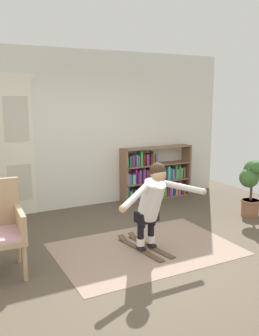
{
  "coord_description": "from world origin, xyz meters",
  "views": [
    {
      "loc": [
        -2.41,
        -3.9,
        2.06
      ],
      "look_at": [
        -0.01,
        0.73,
        1.05
      ],
      "focal_mm": 39.47,
      "sensor_mm": 36.0,
      "label": 1
    }
  ],
  "objects_px": {
    "skis_pair": "(144,247)",
    "potted_plant": "(252,181)",
    "bookshelf": "(154,177)",
    "person_skier": "(152,199)"
  },
  "relations": [
    {
      "from": "skis_pair",
      "to": "potted_plant",
      "type": "bearing_deg",
      "value": 9.48
    },
    {
      "from": "potted_plant",
      "to": "skis_pair",
      "type": "height_order",
      "value": "potted_plant"
    },
    {
      "from": "skis_pair",
      "to": "bookshelf",
      "type": "bearing_deg",
      "value": 56.03
    },
    {
      "from": "bookshelf",
      "to": "potted_plant",
      "type": "bearing_deg",
      "value": -61.73
    },
    {
      "from": "potted_plant",
      "to": "skis_pair",
      "type": "relative_size",
      "value": 1.01
    },
    {
      "from": "bookshelf",
      "to": "potted_plant",
      "type": "xyz_separation_m",
      "value": [
        0.93,
        -1.74,
        0.17
      ]
    },
    {
      "from": "skis_pair",
      "to": "person_skier",
      "type": "distance_m",
      "value": 0.73
    },
    {
      "from": "skis_pair",
      "to": "person_skier",
      "type": "xyz_separation_m",
      "value": [
        0.02,
        -0.16,
        0.72
      ]
    },
    {
      "from": "potted_plant",
      "to": "person_skier",
      "type": "relative_size",
      "value": 0.7
    },
    {
      "from": "bookshelf",
      "to": "potted_plant",
      "type": "height_order",
      "value": "bookshelf"
    }
  ]
}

